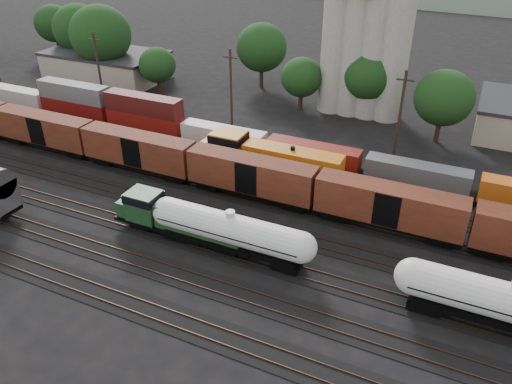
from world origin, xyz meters
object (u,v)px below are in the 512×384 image
at_px(green_locomotive, 176,218).
at_px(orange_locomotive, 266,158).
at_px(grain_silo, 364,43).
at_px(tank_car_a, 231,230).

xyz_separation_m(green_locomotive, orange_locomotive, (3.13, 15.00, 0.48)).
height_order(orange_locomotive, grain_silo, grain_silo).
bearing_deg(orange_locomotive, tank_car_a, -78.74).
height_order(tank_car_a, grain_silo, grain_silo).
bearing_deg(grain_silo, orange_locomotive, -99.77).
relative_size(tank_car_a, orange_locomotive, 0.86).
bearing_deg(tank_car_a, grain_silo, 87.92).
distance_m(green_locomotive, orange_locomotive, 15.33).
distance_m(orange_locomotive, grain_silo, 27.69).
bearing_deg(orange_locomotive, grain_silo, 80.23).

